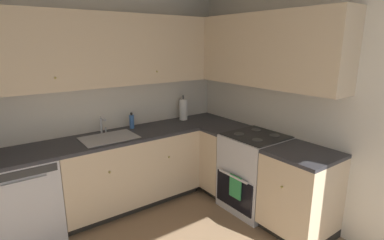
{
  "coord_description": "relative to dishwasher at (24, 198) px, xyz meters",
  "views": [
    {
      "loc": [
        -0.91,
        -1.63,
        1.91
      ],
      "look_at": [
        0.96,
        0.93,
        1.09
      ],
      "focal_mm": 28.11,
      "sensor_mm": 36.0,
      "label": 1
    }
  ],
  "objects": [
    {
      "name": "countertop_right",
      "position": [
        2.24,
        -1.18,
        0.44
      ],
      "size": [
        0.6,
        1.57,
        0.03
      ],
      "color": "#2D2D33",
      "rests_on": "lower_cabinets_right"
    },
    {
      "name": "wall_back",
      "position": [
        0.68,
        0.33,
        0.82
      ],
      "size": [
        3.82,
        0.05,
        2.49
      ],
      "primitive_type": "cube",
      "color": "silver",
      "rests_on": "ground_plane"
    },
    {
      "name": "lower_cabinets_right",
      "position": [
        2.24,
        -1.18,
        0.0
      ],
      "size": [
        0.62,
        1.57,
        0.85
      ],
      "color": "beige",
      "rests_on": "ground_plane"
    },
    {
      "name": "paper_towel_roll",
      "position": [
        2.01,
        0.16,
        0.6
      ],
      "size": [
        0.11,
        0.11,
        0.34
      ],
      "color": "white",
      "rests_on": "countertop_back"
    },
    {
      "name": "oven_range",
      "position": [
        2.26,
        -0.94,
        0.02
      ],
      "size": [
        0.68,
        0.62,
        1.04
      ],
      "color": "silver",
      "rests_on": "ground_plane"
    },
    {
      "name": "soap_bottle",
      "position": [
        1.26,
        0.18,
        0.55
      ],
      "size": [
        0.06,
        0.06,
        0.2
      ],
      "color": "#3F72BF",
      "rests_on": "countertop_back"
    },
    {
      "name": "dishwasher",
      "position": [
        0.0,
        0.0,
        0.0
      ],
      "size": [
        0.6,
        0.63,
        0.85
      ],
      "color": "silver",
      "rests_on": "ground_plane"
    },
    {
      "name": "upper_cabinets_right",
      "position": [
        2.38,
        -0.76,
        1.4
      ],
      "size": [
        0.32,
        2.12,
        0.78
      ],
      "color": "beige"
    },
    {
      "name": "faucet",
      "position": [
        0.89,
        0.18,
        0.58
      ],
      "size": [
        0.07,
        0.16,
        0.2
      ],
      "color": "silver",
      "rests_on": "countertop_back"
    },
    {
      "name": "countertop_back",
      "position": [
        1.12,
        0.0,
        0.44
      ],
      "size": [
        2.84,
        0.6,
        0.03
      ],
      "primitive_type": "cube",
      "color": "#2D2D33",
      "rests_on": "lower_cabinets_back"
    },
    {
      "name": "sink",
      "position": [
        0.89,
        -0.03,
        0.42
      ],
      "size": [
        0.59,
        0.4,
        0.1
      ],
      "color": "#B7B7BC",
      "rests_on": "countertop_back"
    },
    {
      "name": "lower_cabinets_back",
      "position": [
        1.12,
        0.0,
        0.0
      ],
      "size": [
        1.63,
        0.62,
        0.85
      ],
      "color": "beige",
      "rests_on": "ground_plane"
    },
    {
      "name": "upper_cabinets_back",
      "position": [
        0.96,
        0.14,
        1.4
      ],
      "size": [
        2.52,
        0.34,
        0.78
      ],
      "color": "beige"
    },
    {
      "name": "wall_right",
      "position": [
        2.56,
        -1.48,
        0.82
      ],
      "size": [
        0.05,
        3.67,
        2.49
      ],
      "primitive_type": "cube",
      "color": "silver",
      "rests_on": "ground_plane"
    }
  ]
}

